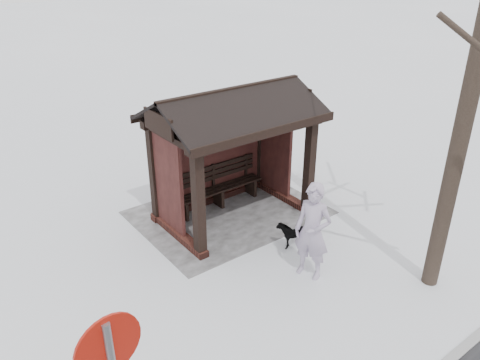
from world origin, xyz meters
name	(u,v)px	position (x,y,z in m)	size (l,w,h in m)	color
ground	(234,216)	(0.00, 0.00, 0.00)	(120.00, 120.00, 0.00)	silver
trampled_patch	(229,212)	(0.00, -0.20, 0.01)	(4.20, 3.20, 0.02)	#95949A
bus_shelter	(229,127)	(0.00, -0.16, 2.17)	(3.60, 2.40, 3.09)	#391915
pedestrian	(312,231)	(0.15, 2.67, 0.96)	(0.70, 0.46, 1.93)	#AA9BB6
dog	(294,233)	(-0.29, 1.73, 0.29)	(0.32, 0.70, 0.59)	black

